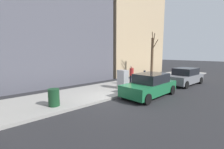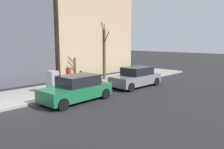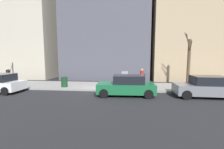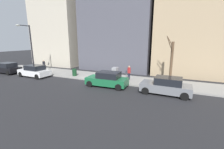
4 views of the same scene
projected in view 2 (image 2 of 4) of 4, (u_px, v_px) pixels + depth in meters
ground_plane at (29, 106)px, 11.81m from camera, size 120.00×120.00×0.00m
sidewalk at (14, 98)px, 13.17m from camera, size 4.00×36.00×0.15m
parked_car_grey at (136, 77)px, 16.77m from camera, size 2.02×4.25×1.52m
parked_car_green at (77, 89)px, 12.69m from camera, size 2.05×4.26×1.52m
parking_meter at (81, 78)px, 14.76m from camera, size 0.14×0.10×1.35m
utility_box at (53, 82)px, 14.18m from camera, size 0.83×0.61×1.43m
bare_tree at (104, 53)px, 19.04m from camera, size 0.88×0.78×4.94m
pedestrian_near_meter at (69, 75)px, 15.55m from camera, size 0.40×0.36×1.66m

